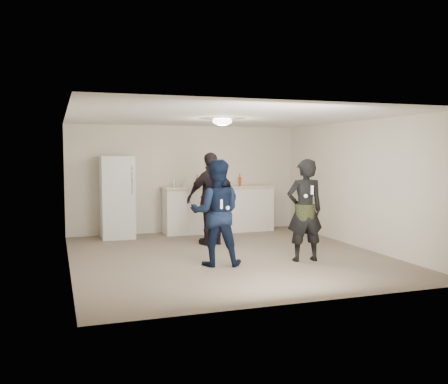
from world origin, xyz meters
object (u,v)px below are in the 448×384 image
object	(u,v)px
counter	(219,210)
shaker	(174,183)
man	(216,213)
fridge	(117,197)
woman	(305,210)
spectator	(212,199)

from	to	relation	value
counter	shaker	distance (m)	1.24
counter	man	distance (m)	3.53
fridge	woman	xyz separation A→B (m)	(2.78, -3.43, -0.02)
woman	spectator	distance (m)	2.26
woman	spectator	xyz separation A→B (m)	(-1.05, 2.00, 0.06)
fridge	spectator	xyz separation A→B (m)	(1.73, -1.43, 0.04)
man	spectator	size ratio (longest dim) A/B	0.94
counter	spectator	xyz separation A→B (m)	(-0.64, -1.50, 0.42)
shaker	woman	world-z (taller)	woman
man	counter	bearing A→B (deg)	-93.03
counter	woman	bearing A→B (deg)	-83.30
shaker	counter	bearing A→B (deg)	-4.03
shaker	woman	size ratio (longest dim) A/B	0.10
counter	man	xyz separation A→B (m)	(-1.14, -3.32, 0.36)
fridge	spectator	distance (m)	2.25
counter	shaker	bearing A→B (deg)	175.97
counter	woman	distance (m)	3.54
woman	man	bearing A→B (deg)	-0.23
counter	spectator	world-z (taller)	spectator
woman	spectator	bearing A→B (deg)	-56.02
counter	man	size ratio (longest dim) A/B	1.48
counter	shaker	size ratio (longest dim) A/B	15.29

